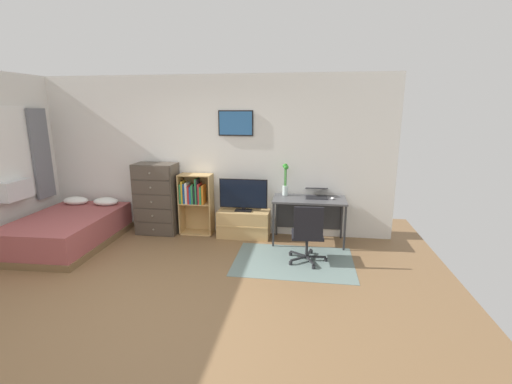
# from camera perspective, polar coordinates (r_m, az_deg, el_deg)

# --- Properties ---
(ground_plane) EXTENTS (7.20, 7.20, 0.00)m
(ground_plane) POSITION_cam_1_polar(r_m,az_deg,el_deg) (4.39, -15.32, -16.37)
(ground_plane) COLOR brown
(wall_back_with_posters) EXTENTS (6.12, 0.09, 2.70)m
(wall_back_with_posters) POSITION_cam_1_polar(r_m,az_deg,el_deg) (6.17, -7.00, 5.87)
(wall_back_with_posters) COLOR silver
(wall_back_with_posters) RESTS_ON ground_plane
(area_rug) EXTENTS (1.70, 1.20, 0.01)m
(area_rug) POSITION_cam_1_polar(r_m,az_deg,el_deg) (5.19, 6.09, -11.06)
(area_rug) COLOR slate
(area_rug) RESTS_ON ground_plane
(bed) EXTENTS (1.37, 1.98, 0.61)m
(bed) POSITION_cam_1_polar(r_m,az_deg,el_deg) (6.45, -28.07, -5.39)
(bed) COLOR brown
(bed) RESTS_ON ground_plane
(dresser) EXTENTS (0.71, 0.46, 1.23)m
(dresser) POSITION_cam_1_polar(r_m,az_deg,el_deg) (6.37, -15.72, -1.04)
(dresser) COLOR #4C4238
(dresser) RESTS_ON ground_plane
(bookshelf) EXTENTS (0.56, 0.30, 1.06)m
(bookshelf) POSITION_cam_1_polar(r_m,az_deg,el_deg) (6.18, -9.86, -1.05)
(bookshelf) COLOR tan
(bookshelf) RESTS_ON ground_plane
(tv_stand) EXTENTS (0.87, 0.41, 0.46)m
(tv_stand) POSITION_cam_1_polar(r_m,az_deg,el_deg) (6.04, -1.99, -5.14)
(tv_stand) COLOR tan
(tv_stand) RESTS_ON ground_plane
(television) EXTENTS (0.81, 0.16, 0.55)m
(television) POSITION_cam_1_polar(r_m,az_deg,el_deg) (5.88, -2.06, -0.53)
(television) COLOR black
(television) RESTS_ON tv_stand
(desk) EXTENTS (1.16, 0.60, 0.74)m
(desk) POSITION_cam_1_polar(r_m,az_deg,el_deg) (5.81, 8.60, -2.16)
(desk) COLOR #4C4C4F
(desk) RESTS_ON ground_plane
(office_chair) EXTENTS (0.57, 0.58, 0.86)m
(office_chair) POSITION_cam_1_polar(r_m,az_deg,el_deg) (4.98, 8.35, -6.55)
(office_chair) COLOR #232326
(office_chair) RESTS_ON ground_plane
(laptop) EXTENTS (0.37, 0.40, 0.16)m
(laptop) POSITION_cam_1_polar(r_m,az_deg,el_deg) (5.82, 9.76, -0.19)
(laptop) COLOR #333338
(laptop) RESTS_ON desk
(computer_mouse) EXTENTS (0.06, 0.10, 0.03)m
(computer_mouse) POSITION_cam_1_polar(r_m,az_deg,el_deg) (5.72, 12.28, -1.00)
(computer_mouse) COLOR silver
(computer_mouse) RESTS_ON desk
(bamboo_vase) EXTENTS (0.10, 0.11, 0.53)m
(bamboo_vase) POSITION_cam_1_polar(r_m,az_deg,el_deg) (5.82, 4.79, 2.21)
(bamboo_vase) COLOR silver
(bamboo_vase) RESTS_ON desk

